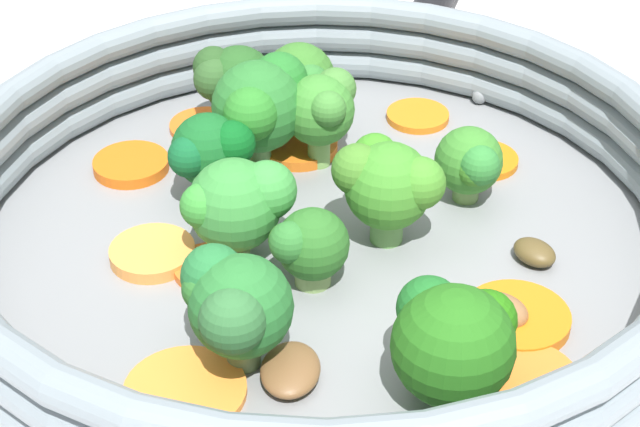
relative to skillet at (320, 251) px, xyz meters
The scene contains 31 objects.
ground_plane 0.01m from the skillet, ahead, with size 4.00×4.00×0.00m, color silver.
skillet is the anchor object (origin of this frame).
skillet_rim_wall 0.03m from the skillet, ahead, with size 0.34×0.34×0.05m.
skillet_handle 0.25m from the skillet, 62.64° to the right, with size 0.02×0.02×0.17m, color black.
skillet_rivet_left 0.16m from the skillet, 80.49° to the right, with size 0.01×0.01×0.01m, color gray.
skillet_rivet_right 0.16m from the skillet, 44.80° to the right, with size 0.01×0.01×0.01m, color gray.
carrot_slice_0 0.12m from the skillet, 71.42° to the right, with size 0.03×0.03×0.00m, color orange.
carrot_slice_1 0.11m from the skillet, 106.56° to the left, with size 0.05×0.05×0.00m, color orange.
carrot_slice_2 0.12m from the skillet, behind, with size 0.04×0.04×0.00m, color orange.
carrot_slice_3 0.11m from the skillet, 97.30° to the right, with size 0.04×0.04×0.00m, color orange.
carrot_slice_4 0.05m from the skillet, 70.15° to the left, with size 0.03×0.03×0.00m, color orange.
carrot_slice_5 0.10m from the skillet, behind, with size 0.04×0.04×0.01m, color orange.
carrot_slice_6 0.08m from the skillet, 37.42° to the right, with size 0.04×0.04×0.01m, color orange.
carrot_slice_7 0.12m from the skillet, 13.99° to the right, with size 0.04×0.04×0.00m, color orange.
carrot_slice_8 0.08m from the skillet, 12.91° to the right, with size 0.04×0.04×0.00m, color #F99C3C.
carrot_slice_9 0.08m from the skillet, 54.62° to the left, with size 0.04×0.04×0.01m, color #F39341.
carrot_slice_10 0.11m from the skillet, 12.04° to the left, with size 0.04×0.04×0.01m, color orange.
broccoli_floret_0 0.10m from the skillet, 39.69° to the right, with size 0.04×0.04×0.05m.
broccoli_floret_1 0.05m from the skillet, 132.89° to the right, with size 0.05×0.04×0.05m.
broccoli_floret_2 0.08m from the skillet, 112.28° to the right, with size 0.04×0.03×0.04m.
broccoli_floret_3 0.05m from the skillet, 63.17° to the left, with size 0.04×0.05×0.05m.
broccoli_floret_4 0.08m from the skillet, 21.50° to the right, with size 0.05×0.06×0.06m.
broccoli_floret_5 0.08m from the skillet, 46.72° to the right, with size 0.04×0.04×0.05m.
broccoli_floret_6 0.10m from the skillet, 112.32° to the left, with size 0.05×0.04×0.05m.
broccoli_floret_7 0.07m from the skillet, 10.77° to the left, with size 0.04×0.04×0.04m.
broccoli_floret_8 0.11m from the skillet, 21.49° to the right, with size 0.05×0.04×0.05m.
broccoli_floret_9 0.12m from the skillet, 160.93° to the left, with size 0.05×0.05×0.05m.
broccoli_floret_10 0.04m from the skillet, 124.69° to the left, with size 0.03×0.04×0.04m.
mushroom_piece_0 0.09m from the skillet, behind, with size 0.02×0.02×0.01m, color olive.
mushroom_piece_1 0.09m from the skillet, 127.02° to the left, with size 0.03×0.02×0.01m, color brown.
mushroom_piece_2 0.10m from the skillet, 145.07° to the right, with size 0.02×0.02×0.01m, color brown.
Camera 1 is at (-0.28, 0.28, 0.31)m, focal length 60.00 mm.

